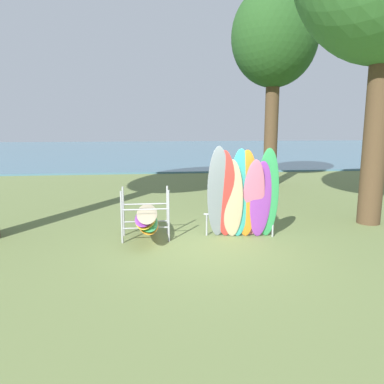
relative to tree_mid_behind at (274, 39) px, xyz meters
name	(u,v)px	position (x,y,z in m)	size (l,w,h in m)	color
ground_plane	(207,246)	(-4.08, -8.06, -6.29)	(80.00, 80.00, 0.00)	olive
lake_water	(161,150)	(-4.08, 22.68, -6.24)	(80.00, 36.00, 0.10)	#477084
tree_mid_behind	(274,39)	(0.00, 0.00, 0.00)	(3.66, 3.66, 8.51)	#4C3823
leaning_board_pile	(242,196)	(-3.18, -7.67, -5.22)	(1.82, 0.87, 2.30)	gray
board_storage_rack	(147,218)	(-5.47, -7.34, -5.76)	(1.15, 2.13, 1.25)	#9EA0A5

